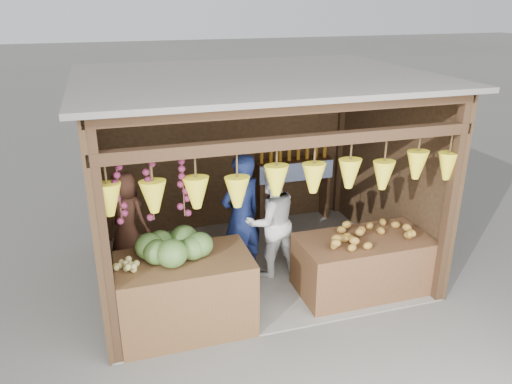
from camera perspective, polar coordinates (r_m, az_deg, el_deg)
ground at (r=7.09m, az=-0.09°, el=-8.51°), size 80.00×80.00×0.00m
stall_structure at (r=6.37m, az=-0.28°, el=4.36°), size 4.30×3.30×2.66m
back_shelf at (r=8.15m, az=4.31°, el=2.28°), size 1.25×0.32×1.32m
counter_left at (r=5.74m, az=-8.05°, el=-11.44°), size 1.47×0.85×0.88m
counter_right at (r=6.54m, az=12.07°, el=-8.10°), size 1.64×0.85×0.73m
stool at (r=6.92m, az=-14.02°, el=-8.46°), size 0.35×0.35×0.33m
man_standing at (r=6.54m, az=-1.67°, el=-2.80°), size 0.73×0.62×1.71m
woman_standing at (r=6.59m, az=1.69°, el=-3.38°), size 0.83×0.69×1.54m
vendor_seated at (r=6.58m, az=-14.60°, el=-2.76°), size 0.68×0.66×1.18m
melon_pile at (r=5.49m, az=-9.52°, el=-5.98°), size 1.00×0.50×0.32m
tanfruit_pile at (r=5.41m, az=-14.68°, el=-7.98°), size 0.34×0.40×0.13m
mango_pile at (r=6.37m, az=13.11°, el=-4.19°), size 1.40×0.64×0.22m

